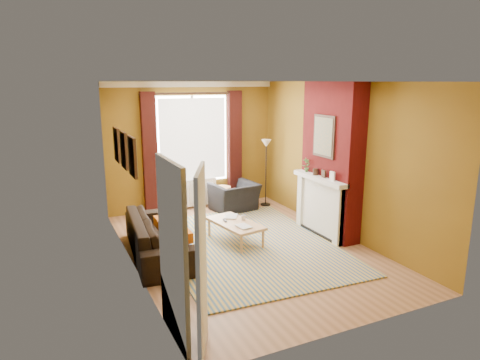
{
  "coord_description": "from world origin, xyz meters",
  "views": [
    {
      "loc": [
        -3.04,
        -6.22,
        2.81
      ],
      "look_at": [
        0.0,
        0.25,
        1.15
      ],
      "focal_mm": 32.0,
      "sensor_mm": 36.0,
      "label": 1
    }
  ],
  "objects_px": {
    "sofa": "(159,236)",
    "armchair": "(234,197)",
    "coffee_table": "(235,224)",
    "wicker_stool": "(222,198)",
    "floor_lamp": "(266,154)"
  },
  "relations": [
    {
      "from": "armchair",
      "to": "coffee_table",
      "type": "xyz_separation_m",
      "value": [
        -0.79,
        -1.77,
        0.03
      ]
    },
    {
      "from": "sofa",
      "to": "floor_lamp",
      "type": "bearing_deg",
      "value": -53.37
    },
    {
      "from": "wicker_stool",
      "to": "sofa",
      "type": "bearing_deg",
      "value": -134.83
    },
    {
      "from": "sofa",
      "to": "coffee_table",
      "type": "height_order",
      "value": "sofa"
    },
    {
      "from": "sofa",
      "to": "armchair",
      "type": "xyz_separation_m",
      "value": [
        2.14,
        1.74,
        -0.02
      ]
    },
    {
      "from": "coffee_table",
      "to": "floor_lamp",
      "type": "distance_m",
      "value": 2.6
    },
    {
      "from": "coffee_table",
      "to": "armchair",
      "type": "bearing_deg",
      "value": 55.98
    },
    {
      "from": "coffee_table",
      "to": "floor_lamp",
      "type": "bearing_deg",
      "value": 38.78
    },
    {
      "from": "wicker_stool",
      "to": "floor_lamp",
      "type": "xyz_separation_m",
      "value": [
        1.04,
        -0.12,
        0.95
      ]
    },
    {
      "from": "armchair",
      "to": "coffee_table",
      "type": "relative_size",
      "value": 0.78
    },
    {
      "from": "floor_lamp",
      "to": "sofa",
      "type": "bearing_deg",
      "value": -148.62
    },
    {
      "from": "coffee_table",
      "to": "wicker_stool",
      "type": "distance_m",
      "value": 2.05
    },
    {
      "from": "coffee_table",
      "to": "sofa",
      "type": "bearing_deg",
      "value": 168.7
    },
    {
      "from": "sofa",
      "to": "armchair",
      "type": "distance_m",
      "value": 2.76
    },
    {
      "from": "armchair",
      "to": "floor_lamp",
      "type": "relative_size",
      "value": 0.62
    }
  ]
}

